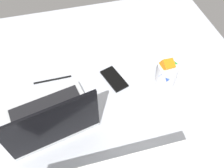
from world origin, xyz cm
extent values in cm
cube|color=#B7BCC6|center=(0.00, 0.00, 9.00)|extent=(180.00, 140.00, 18.00)
cube|color=#B7BABC|center=(3.53, 3.04, 19.00)|extent=(37.02, 29.29, 2.00)
cube|color=black|center=(3.84, 1.57, 20.20)|extent=(31.88, 22.60, 0.40)
cube|color=black|center=(1.27, 13.80, 30.50)|extent=(32.50, 7.76, 21.00)
cylinder|color=silver|center=(-48.28, -2.85, 23.50)|extent=(9.00, 9.00, 11.00)
cube|color=red|center=(-47.74, -2.80, 21.25)|extent=(7.76, 7.38, 5.87)
cube|color=#268C33|center=(-48.62, -2.95, 23.34)|extent=(6.73, 6.52, 4.75)
cube|color=blue|center=(-47.39, -1.49, 25.42)|extent=(7.02, 7.14, 4.81)
cube|color=#268C33|center=(-48.87, -3.34, 27.52)|extent=(7.17, 7.11, 4.81)
cube|color=orange|center=(-47.53, -3.06, 29.60)|extent=(5.75, 5.78, 5.66)
cube|color=black|center=(-26.52, -10.19, 18.40)|extent=(10.78, 15.41, 0.80)
cube|color=black|center=(0.72, -16.84, 18.30)|extent=(17.00, 0.62, 0.60)
camera|label=1|loc=(-8.27, 55.60, 102.92)|focal=38.17mm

